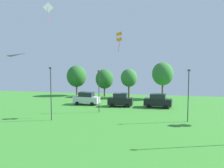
% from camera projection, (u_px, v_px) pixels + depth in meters
% --- Properties ---
extents(kite_flying_1, '(1.61, 0.82, 3.59)m').
position_uv_depth(kite_flying_1, '(48.00, 8.00, 40.11)').
color(kite_flying_1, white).
extents(kite_flying_4, '(0.93, 0.87, 2.84)m').
position_uv_depth(kite_flying_4, '(119.00, 37.00, 33.39)').
color(kite_flying_4, orange).
extents(kite_flying_6, '(2.23, 2.49, 0.31)m').
position_uv_depth(kite_flying_6, '(26.00, 61.00, 20.84)').
color(kite_flying_6, purple).
extents(parked_car_leftmost, '(4.84, 2.28, 2.33)m').
position_uv_depth(parked_car_leftmost, '(86.00, 98.00, 43.66)').
color(parked_car_leftmost, silver).
rests_on(parked_car_leftmost, ground).
extents(parked_car_second_from_left, '(4.37, 2.13, 2.36)m').
position_uv_depth(parked_car_second_from_left, '(120.00, 100.00, 41.67)').
color(parked_car_second_from_left, black).
rests_on(parked_car_second_from_left, ground).
extents(parked_car_third_from_left, '(4.84, 2.46, 2.36)m').
position_uv_depth(parked_car_third_from_left, '(158.00, 101.00, 40.63)').
color(parked_car_third_from_left, black).
rests_on(parked_car_third_from_left, ground).
extents(light_post_0, '(0.36, 0.20, 6.76)m').
position_uv_depth(light_post_0, '(188.00, 93.00, 30.28)').
color(light_post_0, '#2D2D33').
rests_on(light_post_0, ground).
extents(light_post_2, '(0.36, 0.20, 7.04)m').
position_uv_depth(light_post_2, '(51.00, 91.00, 31.11)').
color(light_post_2, '#2D2D33').
rests_on(light_post_2, ground).
extents(light_post_3, '(0.36, 0.20, 6.51)m').
position_uv_depth(light_post_3, '(99.00, 89.00, 36.41)').
color(light_post_3, '#2D2D33').
rests_on(light_post_3, ground).
extents(treeline_tree_0, '(4.66, 4.66, 7.17)m').
position_uv_depth(treeline_tree_0, '(77.00, 76.00, 56.29)').
color(treeline_tree_0, brown).
rests_on(treeline_tree_0, ground).
extents(treeline_tree_1, '(4.11, 4.11, 6.32)m').
position_uv_depth(treeline_tree_1, '(104.00, 79.00, 54.59)').
color(treeline_tree_1, brown).
rests_on(treeline_tree_1, ground).
extents(treeline_tree_2, '(3.63, 3.63, 6.45)m').
position_uv_depth(treeline_tree_2, '(129.00, 78.00, 52.19)').
color(treeline_tree_2, brown).
rests_on(treeline_tree_2, ground).
extents(treeline_tree_3, '(4.51, 4.51, 7.89)m').
position_uv_depth(treeline_tree_3, '(163.00, 74.00, 50.49)').
color(treeline_tree_3, brown).
rests_on(treeline_tree_3, ground).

